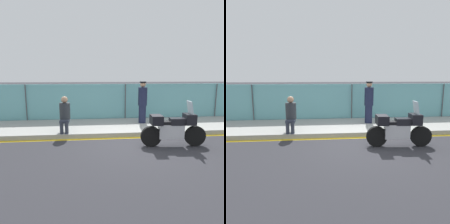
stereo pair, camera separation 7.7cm
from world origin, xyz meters
TOP-DOWN VIEW (x-y plane):
  - ground_plane at (0.00, 0.00)m, footprint 120.00×120.00m
  - sidewalk at (0.00, 2.34)m, footprint 35.25×2.76m
  - curb_paint_stripe at (0.00, 0.87)m, footprint 35.25×0.18m
  - storefront_fence at (0.00, 3.81)m, footprint 33.49×0.17m
  - motorcycle at (0.93, -0.20)m, footprint 2.15×0.59m
  - officer_standing at (0.60, 2.60)m, footprint 0.40×0.40m
  - person_seated_on_curb at (-2.71, 1.44)m, footprint 0.41×0.70m

SIDE VIEW (x-z plane):
  - ground_plane at x=0.00m, z-range 0.00..0.00m
  - curb_paint_stripe at x=0.00m, z-range 0.00..0.01m
  - sidewalk at x=0.00m, z-range 0.00..0.18m
  - motorcycle at x=0.93m, z-range -0.14..1.36m
  - person_seated_on_curb at x=-2.71m, z-range 0.24..1.59m
  - storefront_fence at x=0.00m, z-range 0.00..1.88m
  - officer_standing at x=0.60m, z-range 0.20..2.06m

